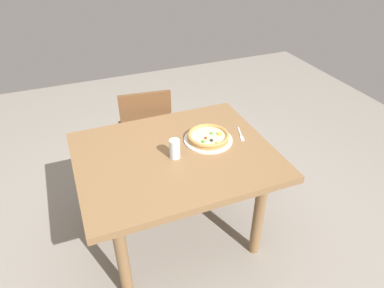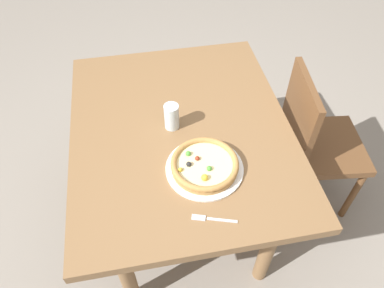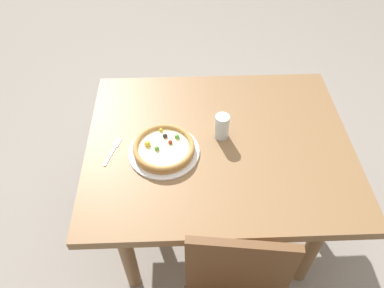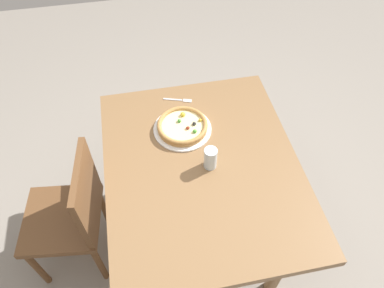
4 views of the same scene
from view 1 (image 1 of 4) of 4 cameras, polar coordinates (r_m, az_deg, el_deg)
The scene contains 7 objects.
ground_plane at distance 2.61m, azimuth -2.37°, elevation -14.56°, with size 6.00×6.00×0.00m, color gray.
dining_table at distance 2.18m, azimuth -2.75°, elevation -3.62°, with size 1.19×0.96×0.72m.
chair_near at distance 2.81m, azimuth -7.61°, elevation 2.05°, with size 0.45×0.45×0.87m.
plate at distance 2.23m, azimuth 2.68°, elevation 0.72°, with size 0.31×0.31×0.01m, color white.
pizza at distance 2.22m, azimuth 2.71°, elevation 1.26°, with size 0.27×0.27×0.05m.
fork at distance 2.31m, azimuth 8.03°, elevation 1.47°, with size 0.06×0.16×0.00m.
drinking_glass at distance 2.05m, azimuth -2.86°, elevation -0.80°, with size 0.06×0.06×0.12m, color silver.
Camera 1 is at (0.55, 1.63, 1.96)m, focal length 32.48 mm.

